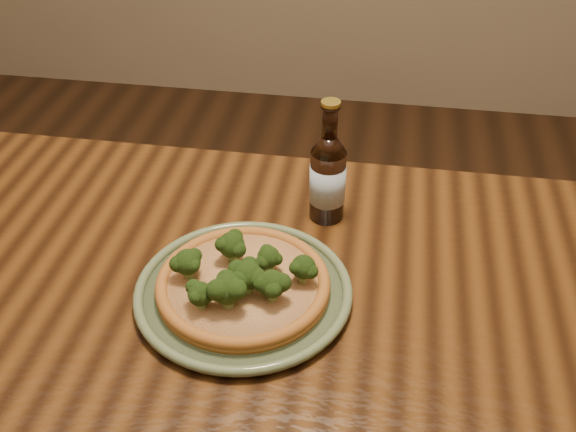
# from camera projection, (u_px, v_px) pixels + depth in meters

# --- Properties ---
(table) EXTENTS (1.60, 0.90, 0.75)m
(table) POSITION_uv_depth(u_px,v_px,m) (139.00, 371.00, 0.95)
(table) COLOR #46260F
(table) RESTS_ON ground
(plate) EXTENTS (0.30, 0.30, 0.02)m
(plate) POSITION_uv_depth(u_px,v_px,m) (244.00, 291.00, 0.93)
(plate) COLOR #5C6C4A
(plate) RESTS_ON table
(pizza) EXTENTS (0.24, 0.24, 0.07)m
(pizza) POSITION_uv_depth(u_px,v_px,m) (243.00, 282.00, 0.92)
(pizza) COLOR #A86326
(pizza) RESTS_ON plate
(beer_bottle) EXTENTS (0.06, 0.06, 0.21)m
(beer_bottle) POSITION_uv_depth(u_px,v_px,m) (328.00, 176.00, 1.04)
(beer_bottle) COLOR black
(beer_bottle) RESTS_ON table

